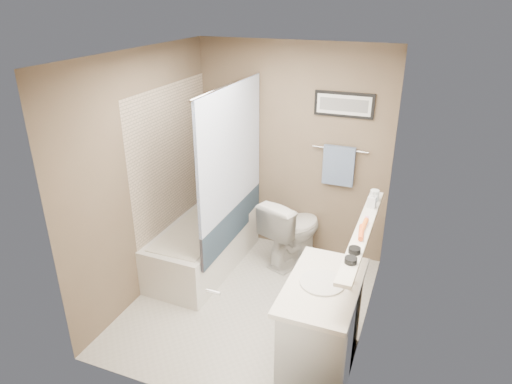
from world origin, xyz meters
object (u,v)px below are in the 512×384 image
at_px(toilet, 293,230).
at_px(soap_bottle, 372,199).
at_px(candle_bowl_near, 351,260).
at_px(candle_bowl_far, 355,250).
at_px(hair_brush_back, 364,225).
at_px(glass_jar, 374,195).
at_px(hair_brush_front, 361,232).
at_px(vanity, 321,330).
at_px(bathtub, 203,246).

xyz_separation_m(toilet, soap_bottle, (0.89, -0.62, 0.80)).
bearing_deg(candle_bowl_near, candle_bowl_far, 90.00).
height_order(hair_brush_back, glass_jar, glass_jar).
xyz_separation_m(candle_bowl_near, hair_brush_front, (0.00, 0.43, 0.00)).
height_order(toilet, candle_bowl_near, candle_bowl_near).
height_order(vanity, candle_bowl_far, candle_bowl_far).
relative_size(bathtub, vanity, 1.67).
distance_m(vanity, candle_bowl_near, 0.76).
distance_m(bathtub, vanity, 1.92).
distance_m(hair_brush_front, soap_bottle, 0.54).
bearing_deg(toilet, hair_brush_back, 150.92).
relative_size(candle_bowl_far, hair_brush_back, 0.41).
distance_m(candle_bowl_near, soap_bottle, 0.96).
distance_m(toilet, hair_brush_front, 1.64).
relative_size(toilet, candle_bowl_near, 8.80).
distance_m(glass_jar, soap_bottle, 0.16).
relative_size(vanity, hair_brush_back, 4.09).
bearing_deg(toilet, hair_brush_front, 147.72).
relative_size(vanity, hair_brush_front, 4.09).
relative_size(candle_bowl_far, hair_brush_front, 0.41).
xyz_separation_m(toilet, candle_bowl_near, (0.89, -1.58, 0.74)).
bearing_deg(candle_bowl_far, hair_brush_back, 90.00).
bearing_deg(toilet, candle_bowl_far, 141.86).
bearing_deg(hair_brush_front, vanity, -117.70).
relative_size(vanity, candle_bowl_far, 10.00).
height_order(toilet, vanity, vanity).
height_order(toilet, candle_bowl_far, candle_bowl_far).
height_order(candle_bowl_near, candle_bowl_far, same).
bearing_deg(bathtub, candle_bowl_near, -30.14).
bearing_deg(hair_brush_front, candle_bowl_near, -90.00).
distance_m(bathtub, hair_brush_back, 2.07).
xyz_separation_m(toilet, vanity, (0.71, -1.51, 0.00)).
bearing_deg(vanity, bathtub, 145.00).
bearing_deg(hair_brush_front, glass_jar, 90.00).
xyz_separation_m(vanity, candle_bowl_far, (0.19, 0.07, 0.73)).
distance_m(hair_brush_back, glass_jar, 0.56).
bearing_deg(soap_bottle, vanity, -101.79).
bearing_deg(hair_brush_back, bathtub, 162.43).
bearing_deg(bathtub, vanity, -31.23).
relative_size(hair_brush_back, glass_jar, 2.20).
distance_m(candle_bowl_near, hair_brush_front, 0.43).
bearing_deg(hair_brush_front, candle_bowl_far, -90.00).
xyz_separation_m(bathtub, vanity, (1.60, -1.04, 0.15)).
bearing_deg(soap_bottle, candle_bowl_near, -90.00).
height_order(candle_bowl_near, hair_brush_back, hair_brush_back).
bearing_deg(vanity, toilet, 113.20).
height_order(bathtub, candle_bowl_far, candle_bowl_far).
xyz_separation_m(bathtub, candle_bowl_far, (1.79, -0.97, 0.89)).
bearing_deg(hair_brush_back, vanity, -111.21).
distance_m(toilet, soap_bottle, 1.35).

